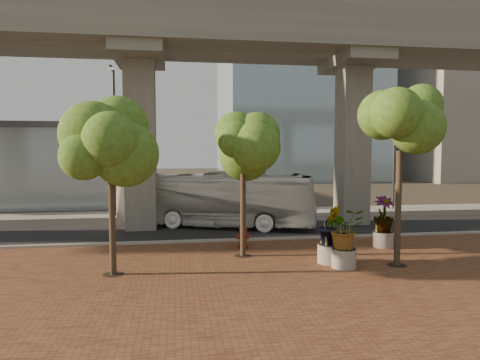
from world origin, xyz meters
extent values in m
plane|color=#3D362C|center=(0.00, 0.00, 0.00)|extent=(160.00, 160.00, 0.00)
cube|color=brown|center=(0.00, -8.00, 0.03)|extent=(70.00, 13.00, 0.06)
cube|color=black|center=(0.00, 2.00, 0.02)|extent=(90.00, 8.00, 0.04)
cube|color=#9E9C93|center=(0.00, -2.00, 0.08)|extent=(70.00, 0.25, 0.16)
cube|color=#9E9C93|center=(0.00, 7.50, 0.03)|extent=(90.00, 3.00, 0.06)
cube|color=gray|center=(0.00, 0.40, 10.50)|extent=(72.00, 2.40, 1.80)
cube|color=gray|center=(0.00, 3.60, 10.50)|extent=(72.00, 2.40, 1.80)
cube|color=gray|center=(0.00, 4.70, 11.90)|extent=(72.00, 0.12, 1.00)
cube|color=#9E978E|center=(38.00, 36.00, 12.00)|extent=(18.00, 16.00, 24.00)
imported|color=silver|center=(-1.92, 2.04, 1.54)|extent=(11.22, 6.36, 3.07)
cylinder|color=maroon|center=(-1.28, -3.50, 0.11)|extent=(0.47, 0.47, 0.11)
cylinder|color=maroon|center=(-1.28, -3.50, 0.49)|extent=(0.32, 0.32, 0.76)
sphere|color=maroon|center=(-1.28, -3.50, 0.88)|extent=(0.37, 0.37, 0.37)
cylinder|color=maroon|center=(-1.28, -3.50, 1.05)|extent=(0.11, 0.11, 0.13)
cylinder|color=maroon|center=(-1.28, -3.50, 0.56)|extent=(0.53, 0.21, 0.21)
cylinder|color=gray|center=(1.84, -7.09, 0.40)|extent=(0.88, 0.88, 0.68)
imported|color=#2D5B18|center=(1.84, -7.09, 1.48)|extent=(1.96, 1.96, 1.47)
cylinder|color=#ABA79A|center=(4.80, -4.25, 0.39)|extent=(0.86, 0.86, 0.67)
imported|color=#2D5B18|center=(4.80, -4.25, 1.52)|extent=(2.10, 2.10, 1.58)
cylinder|color=#A19991|center=(1.55, -6.40, 0.41)|extent=(0.89, 0.89, 0.70)
imported|color=#2D5B18|center=(1.55, -6.40, 1.50)|extent=(1.99, 1.99, 1.49)
cylinder|color=#4D3B2C|center=(-6.29, -6.74, 1.67)|extent=(0.22, 0.22, 3.22)
cylinder|color=black|center=(-6.29, -6.74, 0.07)|extent=(0.70, 0.70, 0.01)
cylinder|color=#4D3B2C|center=(-1.50, -4.86, 1.71)|extent=(0.22, 0.22, 3.30)
cylinder|color=black|center=(-1.50, -4.86, 0.07)|extent=(0.70, 0.70, 0.01)
cylinder|color=#4D3B2C|center=(3.89, -7.11, 2.17)|extent=(0.22, 0.22, 4.22)
cylinder|color=black|center=(3.89, -7.11, 0.07)|extent=(0.70, 0.70, 0.01)
cylinder|color=#323137|center=(-7.86, 5.75, 4.61)|extent=(0.16, 0.16, 9.14)
cube|color=#323137|center=(-7.86, 5.18, 9.18)|extent=(0.17, 1.14, 0.17)
cube|color=silver|center=(-7.86, 4.61, 9.07)|extent=(0.46, 0.23, 0.14)
cylinder|color=#333339|center=(11.50, 7.36, 4.16)|extent=(0.14, 0.14, 8.23)
cube|color=#333339|center=(11.50, 6.85, 8.27)|extent=(0.15, 1.03, 0.15)
cube|color=silver|center=(11.50, 6.33, 8.17)|extent=(0.41, 0.21, 0.12)
camera|label=1|loc=(-4.13, -21.56, 4.30)|focal=32.00mm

